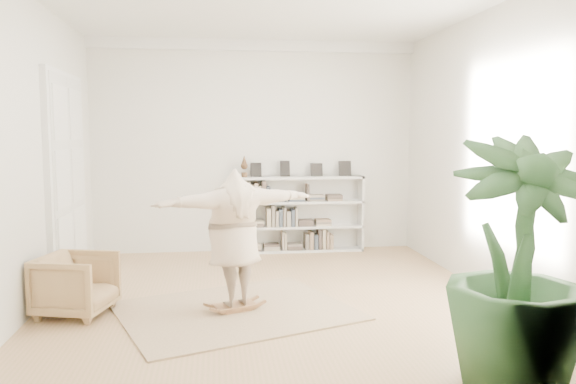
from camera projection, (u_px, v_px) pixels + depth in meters
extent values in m
plane|color=tan|center=(273.00, 300.00, 6.88)|extent=(6.00, 6.00, 0.00)
plane|color=silver|center=(255.00, 147.00, 9.65)|extent=(5.50, 0.00, 5.50)
plane|color=silver|center=(319.00, 169.00, 3.74)|extent=(5.50, 0.00, 5.50)
plane|color=silver|center=(31.00, 155.00, 6.34)|extent=(0.00, 6.00, 6.00)
plane|color=silver|center=(490.00, 152.00, 7.05)|extent=(0.00, 6.00, 6.00)
cube|color=white|center=(255.00, 45.00, 9.42)|extent=(5.50, 0.12, 0.18)
cube|color=white|center=(66.00, 180.00, 7.67)|extent=(0.08, 1.78, 2.92)
cube|color=silver|center=(60.00, 183.00, 7.28)|extent=(0.06, 0.78, 2.80)
cube|color=silver|center=(75.00, 178.00, 8.07)|extent=(0.06, 0.78, 2.80)
cube|color=silver|center=(237.00, 215.00, 9.54)|extent=(0.04, 0.35, 1.30)
cube|color=silver|center=(361.00, 213.00, 9.82)|extent=(0.04, 0.35, 1.30)
cube|color=silver|center=(298.00, 213.00, 9.83)|extent=(2.20, 0.04, 1.30)
cube|color=silver|center=(300.00, 250.00, 9.74)|extent=(2.20, 0.35, 0.04)
cube|color=silver|center=(300.00, 227.00, 9.70)|extent=(2.20, 0.35, 0.04)
cube|color=silver|center=(300.00, 202.00, 9.66)|extent=(2.20, 0.35, 0.04)
cube|color=silver|center=(300.00, 178.00, 9.61)|extent=(2.20, 0.35, 0.04)
cube|color=black|center=(256.00, 170.00, 9.55)|extent=(0.18, 0.07, 0.24)
cube|color=black|center=(285.00, 170.00, 9.61)|extent=(0.18, 0.07, 0.24)
cube|color=black|center=(317.00, 169.00, 9.68)|extent=(0.18, 0.07, 0.24)
cube|color=black|center=(345.00, 169.00, 9.75)|extent=(0.18, 0.07, 0.24)
imported|color=tan|center=(76.00, 285.00, 6.30)|extent=(0.93, 0.92, 0.70)
cube|color=tan|center=(235.00, 311.00, 6.44)|extent=(3.04, 2.75, 0.02)
cube|color=brown|center=(235.00, 305.00, 6.44)|extent=(0.54, 0.43, 0.03)
cube|color=brown|center=(235.00, 308.00, 6.44)|extent=(0.31, 0.16, 0.04)
cube|color=brown|center=(235.00, 308.00, 6.44)|extent=(0.31, 0.16, 0.04)
cube|color=brown|center=(235.00, 305.00, 6.44)|extent=(0.19, 0.11, 0.10)
cube|color=brown|center=(235.00, 305.00, 6.44)|extent=(0.19, 0.11, 0.10)
imported|color=beige|center=(234.00, 234.00, 6.35)|extent=(1.98, 1.16, 1.56)
imported|color=#2C542A|center=(518.00, 262.00, 4.48)|extent=(1.15, 1.15, 2.03)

